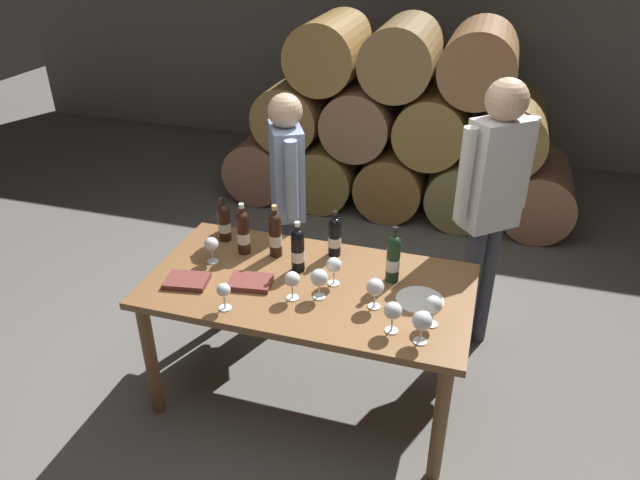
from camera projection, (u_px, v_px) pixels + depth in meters
ground_plane at (310, 390)px, 3.47m from camera, size 14.00×14.00×0.00m
cellar_back_wall at (430, 23)px, 6.27m from camera, size 10.00×0.24×2.80m
barrel_stack at (398, 128)px, 5.26m from camera, size 3.12×0.90×1.69m
dining_table at (309, 297)px, 3.14m from camera, size 1.70×0.90×0.76m
wine_bottle_0 at (393, 258)px, 3.05m from camera, size 0.07×0.07×0.32m
wine_bottle_1 at (335, 236)px, 3.29m from camera, size 0.07×0.07×0.27m
wine_bottle_2 at (275, 234)px, 3.28m from camera, size 0.07×0.07×0.31m
wine_bottle_3 at (224, 222)px, 3.44m from camera, size 0.07×0.07×0.27m
wine_bottle_4 at (243, 232)px, 3.30m from camera, size 0.07×0.07×0.31m
wine_bottle_5 at (298, 250)px, 3.14m from camera, size 0.07×0.07×0.29m
wine_glass_0 at (334, 266)px, 3.04m from camera, size 0.08×0.08×0.16m
wine_glass_1 at (292, 280)px, 2.92m from camera, size 0.08×0.08×0.15m
wine_glass_2 at (319, 278)px, 2.93m from camera, size 0.09×0.09×0.16m
wine_glass_3 at (211, 245)px, 3.22m from camera, size 0.08×0.08×0.15m
wine_glass_4 at (433, 305)px, 2.73m from camera, size 0.08×0.08×0.16m
wine_glass_5 at (393, 311)px, 2.69m from camera, size 0.08×0.08×0.16m
wine_glass_6 at (375, 288)px, 2.86m from camera, size 0.09×0.09×0.16m
wine_glass_7 at (422, 321)px, 2.62m from camera, size 0.09×0.09×0.16m
wine_glass_8 at (224, 291)px, 2.85m from camera, size 0.07×0.07×0.14m
tasting_notebook at (251, 282)px, 3.08m from camera, size 0.24×0.19×0.03m
leather_ledger at (187, 281)px, 3.09m from camera, size 0.24×0.19×0.03m
serving_plate at (420, 300)px, 2.95m from camera, size 0.24×0.24×0.01m
sommelier_presenting at (492, 196)px, 3.36m from camera, size 0.39×0.35×1.72m
taster_seated_left at (287, 191)px, 3.71m from camera, size 0.31×0.45×1.54m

